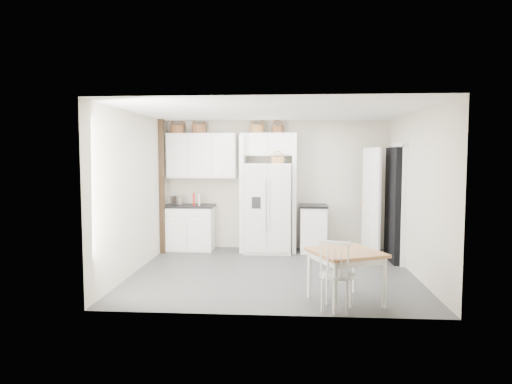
{
  "coord_description": "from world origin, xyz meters",
  "views": [
    {
      "loc": [
        0.23,
        -7.31,
        1.9
      ],
      "look_at": [
        -0.3,
        0.4,
        1.28
      ],
      "focal_mm": 32.0,
      "sensor_mm": 36.0,
      "label": 1
    }
  ],
  "objects": [
    {
      "name": "doorway_void",
      "position": [
        2.16,
        1.0,
        1.02
      ],
      "size": [
        0.18,
        0.85,
        2.05
      ],
      "primitive_type": "cube",
      "color": "black",
      "rests_on": "floor"
    },
    {
      "name": "wall_back",
      "position": [
        0.0,
        2.0,
        1.3
      ],
      "size": [
        4.5,
        0.0,
        4.5
      ],
      "primitive_type": "plane",
      "rotation": [
        1.57,
        0.0,
        0.0
      ],
      "color": "beige",
      "rests_on": "floor"
    },
    {
      "name": "trim_post",
      "position": [
        -2.2,
        1.35,
        1.3
      ],
      "size": [
        0.09,
        0.09,
        2.6
      ],
      "primitive_type": "cube",
      "color": "black",
      "rests_on": "floor"
    },
    {
      "name": "counter_left",
      "position": [
        -1.73,
        1.7,
        0.89
      ],
      "size": [
        0.98,
        0.63,
        0.04
      ],
      "primitive_type": "cube",
      "color": "black",
      "rests_on": "base_cab_left"
    },
    {
      "name": "fridge_panel_right",
      "position": [
        0.36,
        1.7,
        1.15
      ],
      "size": [
        0.08,
        0.6,
        2.3
      ],
      "primitive_type": "cube",
      "color": "white",
      "rests_on": "floor"
    },
    {
      "name": "cookbook_cream",
      "position": [
        -1.53,
        1.62,
        1.03
      ],
      "size": [
        0.06,
        0.16,
        0.23
      ],
      "primitive_type": "cube",
      "rotation": [
        0.0,
        0.0,
        0.19
      ],
      "color": "beige",
      "rests_on": "counter_left"
    },
    {
      "name": "wall_right",
      "position": [
        2.25,
        0.0,
        1.3
      ],
      "size": [
        0.0,
        4.0,
        4.0
      ],
      "primitive_type": "plane",
      "rotation": [
        1.57,
        0.0,
        -1.57
      ],
      "color": "beige",
      "rests_on": "floor"
    },
    {
      "name": "dining_table",
      "position": [
        0.99,
        -1.45,
        0.34
      ],
      "size": [
        1.07,
        1.07,
        0.68
      ],
      "primitive_type": "cube",
      "rotation": [
        0.0,
        0.0,
        0.41
      ],
      "color": "#9D6039",
      "rests_on": "floor"
    },
    {
      "name": "bridge_cabinet",
      "position": [
        -0.15,
        1.83,
        2.12
      ],
      "size": [
        1.12,
        0.34,
        0.45
      ],
      "primitive_type": "cube",
      "color": "white",
      "rests_on": "wall_back"
    },
    {
      "name": "basket_bridge_a",
      "position": [
        -0.39,
        1.83,
        2.43
      ],
      "size": [
        0.3,
        0.3,
        0.17
      ],
      "primitive_type": "cylinder",
      "color": "olive",
      "rests_on": "bridge_cabinet"
    },
    {
      "name": "basket_upper_a",
      "position": [
        -2.0,
        1.83,
        2.43
      ],
      "size": [
        0.29,
        0.29,
        0.16
      ],
      "primitive_type": "cylinder",
      "color": "brown",
      "rests_on": "upper_cabinet"
    },
    {
      "name": "basket_bridge_b",
      "position": [
        0.02,
        1.83,
        2.42
      ],
      "size": [
        0.24,
        0.24,
        0.14
      ],
      "primitive_type": "cylinder",
      "color": "brown",
      "rests_on": "bridge_cabinet"
    },
    {
      "name": "base_cab_left",
      "position": [
        -1.73,
        1.7,
        0.44
      ],
      "size": [
        0.94,
        0.59,
        0.87
      ],
      "primitive_type": "cube",
      "color": "white",
      "rests_on": "floor"
    },
    {
      "name": "fridge_panel_left",
      "position": [
        -0.66,
        1.7,
        1.15
      ],
      "size": [
        0.08,
        0.6,
        2.3
      ],
      "primitive_type": "cube",
      "color": "white",
      "rests_on": "floor"
    },
    {
      "name": "basket_fridge_b",
      "position": [
        0.04,
        1.51,
        1.82
      ],
      "size": [
        0.24,
        0.24,
        0.13
      ],
      "primitive_type": "cylinder",
      "color": "olive",
      "rests_on": "refrigerator"
    },
    {
      "name": "upper_cabinet",
      "position": [
        -1.5,
        1.83,
        1.9
      ],
      "size": [
        1.4,
        0.34,
        0.9
      ],
      "primitive_type": "cube",
      "color": "white",
      "rests_on": "wall_back"
    },
    {
      "name": "toaster",
      "position": [
        -1.99,
        1.7,
        1.0
      ],
      "size": [
        0.29,
        0.2,
        0.18
      ],
      "primitive_type": "cube",
      "rotation": [
        0.0,
        0.0,
        -0.19
      ],
      "color": "silver",
      "rests_on": "counter_left"
    },
    {
      "name": "base_cab_right",
      "position": [
        0.74,
        1.7,
        0.45
      ],
      "size": [
        0.51,
        0.61,
        0.89
      ],
      "primitive_type": "cube",
      "color": "white",
      "rests_on": "floor"
    },
    {
      "name": "refrigerator",
      "position": [
        -0.15,
        1.61,
        0.88
      ],
      "size": [
        0.91,
        0.73,
        1.75
      ],
      "primitive_type": "cube",
      "color": "silver",
      "rests_on": "floor"
    },
    {
      "name": "windsor_chair",
      "position": [
        0.84,
        -1.75,
        0.44
      ],
      "size": [
        0.52,
        0.49,
        0.87
      ],
      "primitive_type": "cube",
      "rotation": [
        0.0,
        0.0,
        -0.3
      ],
      "color": "white",
      "rests_on": "floor"
    },
    {
      "name": "basket_upper_b",
      "position": [
        -1.55,
        1.83,
        2.44
      ],
      "size": [
        0.3,
        0.3,
        0.18
      ],
      "primitive_type": "cylinder",
      "color": "brown",
      "rests_on": "upper_cabinet"
    },
    {
      "name": "floor",
      "position": [
        0.0,
        0.0,
        0.0
      ],
      "size": [
        4.5,
        4.5,
        0.0
      ],
      "primitive_type": "plane",
      "color": "#3C3C3C",
      "rests_on": "ground"
    },
    {
      "name": "counter_right",
      "position": [
        0.74,
        1.7,
        0.91
      ],
      "size": [
        0.55,
        0.65,
        0.04
      ],
      "primitive_type": "cube",
      "color": "black",
      "rests_on": "base_cab_right"
    },
    {
      "name": "ceiling",
      "position": [
        0.0,
        0.0,
        2.6
      ],
      "size": [
        4.5,
        4.5,
        0.0
      ],
      "primitive_type": "plane",
      "color": "white",
      "rests_on": "wall_back"
    },
    {
      "name": "door_slab",
      "position": [
        1.8,
        1.33,
        1.02
      ],
      "size": [
        0.21,
        0.79,
        2.05
      ],
      "primitive_type": "cube",
      "rotation": [
        0.0,
        0.0,
        -1.36
      ],
      "color": "white",
      "rests_on": "floor"
    },
    {
      "name": "cookbook_red",
      "position": [
        -1.63,
        1.62,
        1.03
      ],
      "size": [
        0.07,
        0.17,
        0.25
      ],
      "primitive_type": "cube",
      "rotation": [
        0.0,
        0.0,
        0.2
      ],
      "color": "#A50E11",
      "rests_on": "counter_left"
    },
    {
      "name": "wall_left",
      "position": [
        -2.25,
        0.0,
        1.3
      ],
      "size": [
        0.0,
        4.0,
        4.0
      ],
      "primitive_type": "plane",
      "rotation": [
        1.57,
        0.0,
        1.57
      ],
      "color": "beige",
      "rests_on": "floor"
    }
  ]
}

